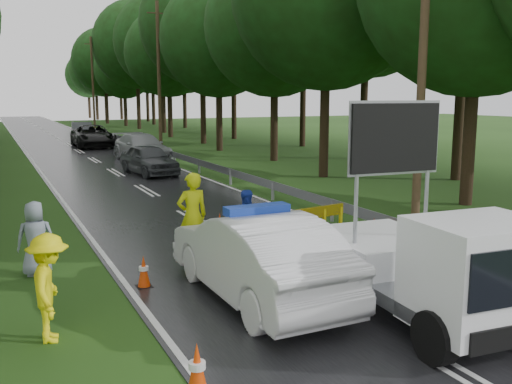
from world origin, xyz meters
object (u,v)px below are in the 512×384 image
queue_car_first (149,159)px  queue_car_fourth (82,131)px  queue_car_second (142,147)px  work_truck (431,266)px  queue_car_third (93,136)px  officer (192,216)px  barrier (298,222)px  civilian (248,222)px  police_sedan (257,256)px

queue_car_first → queue_car_fourth: queue_car_fourth is taller
queue_car_second → queue_car_fourth: (-0.85, 16.96, -0.02)m
work_truck → queue_car_third: (0.56, 36.21, -0.18)m
work_truck → officer: work_truck is taller
work_truck → barrier: bearing=95.5°
officer → queue_car_third: officer is taller
barrier → queue_car_third: bearing=79.0°
civilian → queue_car_fourth: civilian is taller
queue_car_second → police_sedan: bearing=-104.8°
barrier → officer: (-2.28, 1.00, 0.14)m
police_sedan → barrier: bearing=-135.8°
civilian → queue_car_second: size_ratio=0.29×
queue_car_first → queue_car_fourth: size_ratio=0.92×
queue_car_second → queue_car_third: 10.20m
civilian → queue_car_fourth: size_ratio=0.34×
civilian → queue_car_first: civilian is taller
police_sedan → queue_car_fourth: 40.84m
police_sedan → queue_car_third: (2.71, 33.91, -0.01)m
barrier → officer: bearing=146.5°
queue_car_first → queue_car_third: (0.07, 16.14, 0.09)m
work_truck → civilian: size_ratio=3.03×
work_truck → queue_car_third: bearing=93.3°
police_sedan → queue_car_first: 17.97m
police_sedan → queue_car_second: (3.80, 23.77, -0.04)m
civilian → queue_car_fourth: bearing=85.0°
officer → police_sedan: bearing=91.1°
work_truck → police_sedan: bearing=137.3°
civilian → queue_car_second: bearing=80.5°
queue_car_first → queue_car_second: queue_car_second is taller
civilian → queue_car_second: 20.98m
barrier → civilian: bearing=124.0°
officer → civilian: officer is taller
queue_car_second → queue_car_fourth: bearing=87.2°
officer → queue_car_fourth: size_ratio=0.44×
civilian → queue_car_third: queue_car_third is taller
work_truck → queue_car_third: work_truck is taller
police_sedan → officer: bearing=-86.4°
barrier → queue_car_second: bearing=75.6°
queue_car_second → queue_car_fourth: size_ratio=1.16×
work_truck → queue_car_fourth: work_truck is taller
work_truck → queue_car_first: work_truck is taller
police_sedan → queue_car_second: size_ratio=0.93×
officer → queue_car_fourth: 37.82m
queue_car_fourth → queue_car_second: bearing=-81.2°
barrier → queue_car_third: size_ratio=0.48×
police_sedan → barrier: 2.90m
queue_car_first → queue_car_third: 16.14m
work_truck → queue_car_fourth: 43.03m
barrier → queue_car_second: 21.80m
police_sedan → barrier: (2.05, 2.05, 0.06)m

